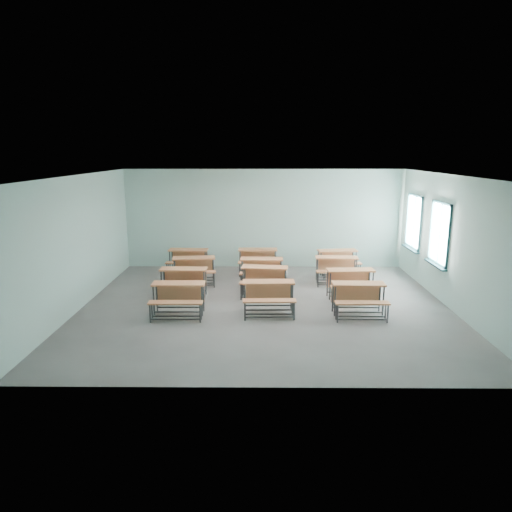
{
  "coord_description": "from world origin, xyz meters",
  "views": [
    {
      "loc": [
        -0.13,
        -10.74,
        3.74
      ],
      "look_at": [
        -0.24,
        1.2,
        1.0
      ],
      "focal_mm": 32.0,
      "sensor_mm": 36.0,
      "label": 1
    }
  ],
  "objects_px": {
    "desk_unit_r0c2": "(359,295)",
    "desk_unit_r3c1": "(258,257)",
    "desk_unit_r1c1": "(264,277)",
    "desk_unit_r3c0": "(188,258)",
    "desk_unit_r2c2": "(337,266)",
    "desk_unit_r0c1": "(269,293)",
    "desk_unit_r2c0": "(194,267)",
    "desk_unit_r0c0": "(178,294)",
    "desk_unit_r1c2": "(351,280)",
    "desk_unit_r3c2": "(338,259)",
    "desk_unit_r1c0": "(183,279)",
    "desk_unit_r2c1": "(262,268)"
  },
  "relations": [
    {
      "from": "desk_unit_r0c2",
      "to": "desk_unit_r3c2",
      "type": "height_order",
      "value": "same"
    },
    {
      "from": "desk_unit_r2c2",
      "to": "desk_unit_r3c0",
      "type": "height_order",
      "value": "same"
    },
    {
      "from": "desk_unit_r0c0",
      "to": "desk_unit_r1c1",
      "type": "xyz_separation_m",
      "value": [
        2.02,
        1.55,
        0.0
      ]
    },
    {
      "from": "desk_unit_r0c0",
      "to": "desk_unit_r0c2",
      "type": "bearing_deg",
      "value": -0.35
    },
    {
      "from": "desk_unit_r2c0",
      "to": "desk_unit_r3c0",
      "type": "height_order",
      "value": "same"
    },
    {
      "from": "desk_unit_r2c2",
      "to": "desk_unit_r3c1",
      "type": "height_order",
      "value": "same"
    },
    {
      "from": "desk_unit_r2c0",
      "to": "desk_unit_r3c0",
      "type": "relative_size",
      "value": 1.06
    },
    {
      "from": "desk_unit_r0c2",
      "to": "desk_unit_r3c1",
      "type": "xyz_separation_m",
      "value": [
        -2.36,
        3.79,
        0.0
      ]
    },
    {
      "from": "desk_unit_r0c0",
      "to": "desk_unit_r1c0",
      "type": "distance_m",
      "value": 1.34
    },
    {
      "from": "desk_unit_r0c2",
      "to": "desk_unit_r2c0",
      "type": "height_order",
      "value": "same"
    },
    {
      "from": "desk_unit_r2c2",
      "to": "desk_unit_r1c0",
      "type": "bearing_deg",
      "value": -158.65
    },
    {
      "from": "desk_unit_r0c0",
      "to": "desk_unit_r3c0",
      "type": "relative_size",
      "value": 0.98
    },
    {
      "from": "desk_unit_r1c2",
      "to": "desk_unit_r3c0",
      "type": "distance_m",
      "value": 5.23
    },
    {
      "from": "desk_unit_r0c1",
      "to": "desk_unit_r1c1",
      "type": "xyz_separation_m",
      "value": [
        -0.09,
        1.4,
        0.0
      ]
    },
    {
      "from": "desk_unit_r1c0",
      "to": "desk_unit_r3c0",
      "type": "bearing_deg",
      "value": 97.02
    },
    {
      "from": "desk_unit_r3c1",
      "to": "desk_unit_r2c2",
      "type": "bearing_deg",
      "value": -26.23
    },
    {
      "from": "desk_unit_r0c1",
      "to": "desk_unit_r2c1",
      "type": "xyz_separation_m",
      "value": [
        -0.16,
        2.36,
        0.0
      ]
    },
    {
      "from": "desk_unit_r2c0",
      "to": "desk_unit_r0c2",
      "type": "bearing_deg",
      "value": -39.67
    },
    {
      "from": "desk_unit_r2c0",
      "to": "desk_unit_r3c0",
      "type": "bearing_deg",
      "value": 99.48
    },
    {
      "from": "desk_unit_r1c0",
      "to": "desk_unit_r2c0",
      "type": "distance_m",
      "value": 1.28
    },
    {
      "from": "desk_unit_r2c0",
      "to": "desk_unit_r3c0",
      "type": "xyz_separation_m",
      "value": [
        -0.35,
        1.12,
        0.0
      ]
    },
    {
      "from": "desk_unit_r2c0",
      "to": "desk_unit_r0c1",
      "type": "bearing_deg",
      "value": -57.37
    },
    {
      "from": "desk_unit_r2c2",
      "to": "desk_unit_r3c2",
      "type": "bearing_deg",
      "value": 81.58
    },
    {
      "from": "desk_unit_r1c1",
      "to": "desk_unit_r1c2",
      "type": "height_order",
      "value": "same"
    },
    {
      "from": "desk_unit_r0c0",
      "to": "desk_unit_r1c2",
      "type": "height_order",
      "value": "same"
    },
    {
      "from": "desk_unit_r0c1",
      "to": "desk_unit_r2c2",
      "type": "xyz_separation_m",
      "value": [
        2.02,
        2.56,
        0.0
      ]
    },
    {
      "from": "desk_unit_r0c1",
      "to": "desk_unit_r3c2",
      "type": "bearing_deg",
      "value": 56.21
    },
    {
      "from": "desk_unit_r3c1",
      "to": "desk_unit_r0c0",
      "type": "bearing_deg",
      "value": -116.23
    },
    {
      "from": "desk_unit_r1c1",
      "to": "desk_unit_r2c2",
      "type": "height_order",
      "value": "same"
    },
    {
      "from": "desk_unit_r2c1",
      "to": "desk_unit_r0c0",
      "type": "bearing_deg",
      "value": -126.85
    },
    {
      "from": "desk_unit_r1c1",
      "to": "desk_unit_r3c1",
      "type": "height_order",
      "value": "same"
    },
    {
      "from": "desk_unit_r1c0",
      "to": "desk_unit_r3c2",
      "type": "bearing_deg",
      "value": 28.9
    },
    {
      "from": "desk_unit_r2c1",
      "to": "desk_unit_r3c0",
      "type": "distance_m",
      "value": 2.6
    },
    {
      "from": "desk_unit_r2c0",
      "to": "desk_unit_r3c2",
      "type": "xyz_separation_m",
      "value": [
        4.32,
        1.04,
        0.0
      ]
    },
    {
      "from": "desk_unit_r1c1",
      "to": "desk_unit_r3c0",
      "type": "bearing_deg",
      "value": 143.0
    },
    {
      "from": "desk_unit_r1c1",
      "to": "desk_unit_r2c0",
      "type": "distance_m",
      "value": 2.28
    },
    {
      "from": "desk_unit_r0c2",
      "to": "desk_unit_r0c1",
      "type": "bearing_deg",
      "value": 176.43
    },
    {
      "from": "desk_unit_r2c2",
      "to": "desk_unit_r0c2",
      "type": "bearing_deg",
      "value": -85.15
    },
    {
      "from": "desk_unit_r0c0",
      "to": "desk_unit_r1c2",
      "type": "distance_m",
      "value": 4.44
    },
    {
      "from": "desk_unit_r1c2",
      "to": "desk_unit_r3c2",
      "type": "relative_size",
      "value": 0.97
    },
    {
      "from": "desk_unit_r0c1",
      "to": "desk_unit_r2c2",
      "type": "relative_size",
      "value": 0.98
    },
    {
      "from": "desk_unit_r0c1",
      "to": "desk_unit_r1c0",
      "type": "xyz_separation_m",
      "value": [
        -2.21,
        1.19,
        0.0
      ]
    },
    {
      "from": "desk_unit_r0c1",
      "to": "desk_unit_r1c2",
      "type": "bearing_deg",
      "value": 25.75
    },
    {
      "from": "desk_unit_r1c1",
      "to": "desk_unit_r3c0",
      "type": "height_order",
      "value": "same"
    },
    {
      "from": "desk_unit_r2c1",
      "to": "desk_unit_r1c2",
      "type": "bearing_deg",
      "value": -27.38
    },
    {
      "from": "desk_unit_r1c2",
      "to": "desk_unit_r0c0",
      "type": "bearing_deg",
      "value": -167.06
    },
    {
      "from": "desk_unit_r0c1",
      "to": "desk_unit_r2c0",
      "type": "xyz_separation_m",
      "value": [
        -2.11,
        2.47,
        0.0
      ]
    },
    {
      "from": "desk_unit_r0c2",
      "to": "desk_unit_r3c1",
      "type": "height_order",
      "value": "same"
    },
    {
      "from": "desk_unit_r1c0",
      "to": "desk_unit_r1c1",
      "type": "xyz_separation_m",
      "value": [
        2.12,
        0.21,
        0.0
      ]
    },
    {
      "from": "desk_unit_r1c0",
      "to": "desk_unit_r3c0",
      "type": "xyz_separation_m",
      "value": [
        -0.25,
        2.4,
        0.0
      ]
    }
  ]
}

